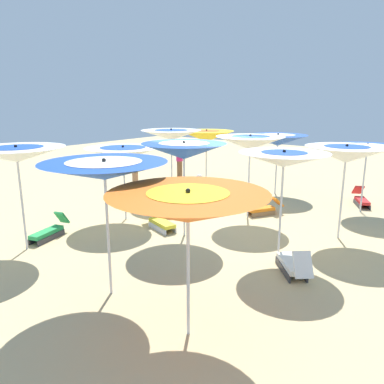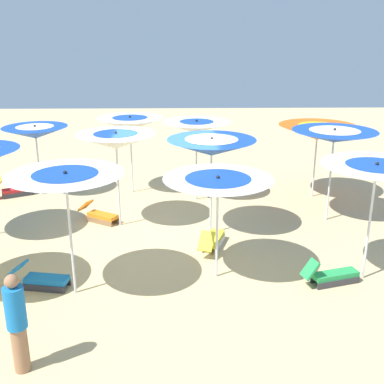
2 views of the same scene
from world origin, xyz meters
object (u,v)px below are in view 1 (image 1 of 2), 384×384
Objects in this scene: lounger_1 at (293,265)px; beach_umbrella_1 at (284,160)px; beach_umbrella_8 at (17,154)px; beach_umbrella_9 at (123,153)px; beach_umbrella_7 at (278,140)px; beach_umbrella_11 at (206,136)px; beach_umbrella_10 at (171,135)px; lounger_4 at (188,189)px; beach_umbrella_0 at (188,207)px; lounger_2 at (49,231)px; beach_umbrella_3 at (367,150)px; lounger_3 at (160,221)px; beachgoer_1 at (135,167)px; beachgoer_0 at (180,159)px; beach_umbrella_2 at (346,154)px; lounger_5 at (264,209)px; beach_umbrella_5 at (184,151)px; lounger_0 at (361,199)px; beach_umbrella_6 at (250,143)px; beach_ball at (199,177)px; beach_umbrella_4 at (104,170)px.

beach_umbrella_1 is at bearing 1.59° from lounger_1.
beach_umbrella_8 is 1.13× the size of beach_umbrella_9.
beach_umbrella_7 is 0.98× the size of beach_umbrella_11.
beach_umbrella_1 is 5.92m from beach_umbrella_8.
beach_umbrella_1 is 5.93m from beach_umbrella_10.
beach_umbrella_10 is at bearing -7.18° from lounger_4.
lounger_1 is at bearing -99.00° from beach_umbrella_0.
beach_umbrella_0 is at bearing 63.22° from lounger_2.
beach_umbrella_3 reaches higher than lounger_2.
beachgoer_1 is at bearing 161.30° from lounger_3.
beachgoer_0 is 2.49m from beachgoer_1.
beach_umbrella_11 is 5.81m from lounger_3.
beach_umbrella_10 reaches higher than beach_umbrella_11.
beach_umbrella_8 is 3.97m from lounger_3.
beach_umbrella_1 reaches higher than lounger_1.
beach_umbrella_11 is at bearing -87.31° from beach_umbrella_10.
beach_umbrella_0 reaches higher than beach_umbrella_9.
lounger_1 is at bearing -135.86° from beachgoer_0.
beach_umbrella_2 is 1.98× the size of lounger_1.
beach_umbrella_1 is at bearing 63.81° from lounger_5.
lounger_4 is at bearing -53.22° from beach_umbrella_5.
beach_umbrella_3 is 3.24m from beach_umbrella_7.
beach_umbrella_0 reaches higher than lounger_0.
beach_umbrella_6 reaches higher than lounger_4.
beach_umbrella_0 is at bearing 107.49° from beach_umbrella_7.
beach_umbrella_0 is at bearing 125.66° from beach_ball.
beach_umbrella_6 reaches higher than beach_umbrella_8.
beach_umbrella_9 is 2.88m from beach_umbrella_10.
beachgoer_0 is (8.04, -3.35, -1.28)m from beach_umbrella_2.
beach_umbrella_6 is at bearing 47.22° from beach_umbrella_3.
beach_umbrella_11 is at bearing -0.23° from beach_umbrella_3.
beach_umbrella_1 is 8.58m from beach_ball.
beach_umbrella_2 reaches higher than lounger_1.
lounger_5 is at bearing -105.68° from beach_umbrella_5.
beach_umbrella_11 is (0.11, -2.29, -0.22)m from beach_umbrella_10.
beach_umbrella_4 is 1.99× the size of lounger_2.
beach_umbrella_4 is at bearing 59.29° from lounger_2.
beach_ball is at bearing -143.27° from lounger_4.
beach_umbrella_9 is at bearing 39.68° from beach_umbrella_6.
beach_umbrella_5 reaches higher than beach_umbrella_11.
beach_umbrella_7 reaches higher than lounger_0.
beach_umbrella_0 is at bearing 176.86° from beach_umbrella_4.
beach_umbrella_7 is at bearing -134.35° from beach_umbrella_10.
beach_umbrella_2 is 1.50× the size of beachgoer_1.
beachgoer_0 is (5.34, -3.27, -1.37)m from beach_umbrella_6.
beach_umbrella_1 is 1.11× the size of beach_umbrella_3.
beach_umbrella_2 is at bearing 134.96° from beach_umbrella_7.
beach_umbrella_9 is (4.96, -3.30, -0.02)m from beach_umbrella_0.
beach_umbrella_8 reaches higher than lounger_1.
beach_umbrella_7 is at bearing -112.50° from lounger_0.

